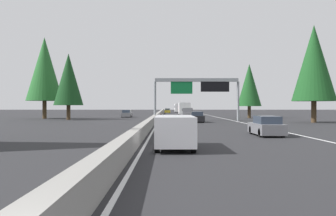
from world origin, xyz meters
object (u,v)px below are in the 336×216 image
(sedan_far_left, at_px, (197,117))
(conifer_left_near, at_px, (68,79))
(bus_mid_right, at_px, (178,107))
(conifer_left_mid, at_px, (44,69))
(conifer_right_near, at_px, (314,63))
(box_truck_far_center, at_px, (184,109))
(sedan_near_center, at_px, (266,126))
(conifer_right_mid, at_px, (249,85))
(pickup_mid_center, at_px, (188,113))
(oncoming_near, at_px, (127,114))
(sign_gantry_overhead, at_px, (198,87))
(minivan_far_right, at_px, (175,130))
(sedan_distant_a, at_px, (167,111))

(sedan_far_left, distance_m, conifer_left_near, 22.62)
(bus_mid_right, bearing_deg, conifer_left_mid, 159.15)
(conifer_right_near, bearing_deg, box_truck_far_center, 26.92)
(sedan_near_center, xyz_separation_m, conifer_right_mid, (39.28, -7.73, 5.40))
(conifer_left_near, bearing_deg, sedan_far_left, -113.98)
(box_truck_far_center, bearing_deg, pickup_mid_center, -179.85)
(pickup_mid_center, bearing_deg, box_truck_far_center, 0.15)
(oncoming_near, bearing_deg, sedan_far_left, 28.79)
(sign_gantry_overhead, relative_size, box_truck_far_center, 1.49)
(bus_mid_right, distance_m, conifer_left_near, 75.44)
(oncoming_near, distance_m, conifer_right_mid, 24.25)
(box_truck_far_center, bearing_deg, oncoming_near, 125.86)
(sedan_far_left, bearing_deg, sign_gantry_overhead, -6.97)
(conifer_right_near, distance_m, conifer_left_mid, 44.00)
(pickup_mid_center, bearing_deg, sign_gantry_overhead, -176.95)
(minivan_far_right, bearing_deg, conifer_left_mid, 26.29)
(conifer_right_mid, bearing_deg, box_truck_far_center, 40.49)
(sedan_near_center, bearing_deg, conifer_left_near, 36.88)
(sign_gantry_overhead, distance_m, bus_mid_right, 77.52)
(sedan_far_left, height_order, oncoming_near, same)
(sedan_near_center, relative_size, sedan_distant_a, 1.00)
(sign_gantry_overhead, xyz_separation_m, conifer_right_mid, (13.02, -10.62, 1.05))
(sedan_near_center, height_order, conifer_right_near, conifer_right_near)
(minivan_far_right, xyz_separation_m, conifer_left_mid, (44.53, 22.00, 7.78))
(conifer_right_mid, xyz_separation_m, conifer_left_near, (-8.16, 31.08, 0.43))
(sedan_distant_a, height_order, oncoming_near, same)
(oncoming_near, height_order, conifer_left_mid, conifer_left_mid)
(box_truck_far_center, relative_size, conifer_right_near, 0.65)
(minivan_far_right, bearing_deg, sedan_near_center, -40.96)
(pickup_mid_center, bearing_deg, conifer_left_mid, 98.00)
(sedan_near_center, xyz_separation_m, sedan_far_left, (22.24, 3.38, 0.00))
(bus_mid_right, bearing_deg, conifer_right_mid, -170.19)
(sedan_far_left, height_order, conifer_left_mid, conifer_left_mid)
(sign_gantry_overhead, relative_size, conifer_right_mid, 1.27)
(pickup_mid_center, distance_m, conifer_left_near, 22.35)
(sedan_near_center, height_order, bus_mid_right, bus_mid_right)
(sedan_far_left, distance_m, conifer_right_mid, 21.05)
(sedan_distant_a, bearing_deg, conifer_right_near, -163.53)
(pickup_mid_center, distance_m, conifer_right_near, 25.56)
(oncoming_near, height_order, conifer_left_near, conifer_left_near)
(sign_gantry_overhead, bearing_deg, conifer_right_mid, -39.20)
(minivan_far_right, relative_size, sedan_far_left, 1.14)
(conifer_left_near, bearing_deg, oncoming_near, -31.41)
(conifer_right_near, bearing_deg, sedan_far_left, 86.43)
(sign_gantry_overhead, xyz_separation_m, box_truck_far_center, (26.35, 0.77, -3.43))
(sign_gantry_overhead, xyz_separation_m, pickup_mid_center, (13.74, 0.73, -4.12))
(sedan_near_center, relative_size, oncoming_near, 1.00)
(bus_mid_right, bearing_deg, oncoming_near, 168.61)
(pickup_mid_center, xyz_separation_m, conifer_left_mid, (-3.57, 25.41, 7.82))
(bus_mid_right, bearing_deg, conifer_right_near, -169.24)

